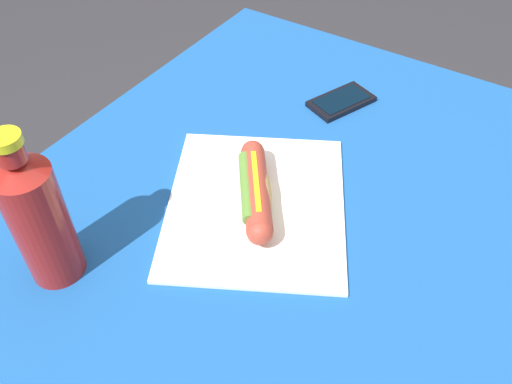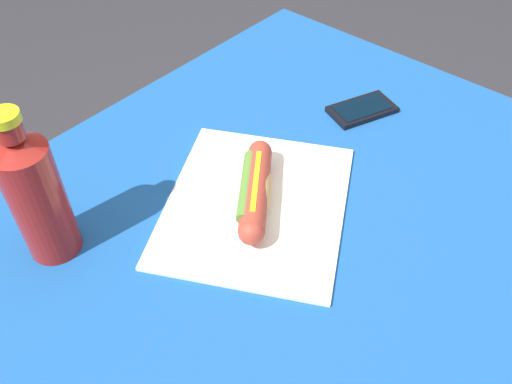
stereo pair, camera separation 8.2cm
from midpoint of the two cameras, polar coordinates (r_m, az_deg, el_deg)
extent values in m
cylinder|color=brown|center=(1.35, 20.08, -7.14)|extent=(0.07, 0.07, 0.73)
cylinder|color=brown|center=(1.48, -1.32, 2.24)|extent=(0.07, 0.07, 0.73)
cube|color=brown|center=(0.85, -0.81, -2.34)|extent=(0.99, 0.75, 0.03)
cube|color=#19519E|center=(0.84, -0.82, -1.56)|extent=(1.05, 0.81, 0.00)
cube|color=white|center=(0.84, -2.79, -1.44)|extent=(0.41, 0.39, 0.01)
ellipsoid|color=tan|center=(0.82, -2.86, -0.13)|extent=(0.16, 0.13, 0.05)
cylinder|color=#A83D2D|center=(0.81, -2.87, 0.16)|extent=(0.16, 0.13, 0.04)
sphere|color=#A83D2D|center=(0.88, -3.04, 4.11)|extent=(0.04, 0.04, 0.04)
sphere|color=#A83D2D|center=(0.76, -2.69, -4.42)|extent=(0.04, 0.04, 0.04)
cube|color=yellow|center=(0.80, -2.92, 1.05)|extent=(0.11, 0.08, 0.00)
cylinder|color=#568433|center=(0.81, -3.88, 0.46)|extent=(0.12, 0.10, 0.02)
cube|color=black|center=(1.05, 6.81, 9.43)|extent=(0.14, 0.11, 0.01)
cube|color=black|center=(1.04, 6.83, 9.68)|extent=(0.12, 0.09, 0.00)
cylinder|color=maroon|center=(0.76, -24.74, -3.38)|extent=(0.07, 0.07, 0.18)
cone|color=maroon|center=(0.69, -27.24, 2.22)|extent=(0.07, 0.07, 0.02)
cylinder|color=maroon|center=(0.68, -27.84, 3.58)|extent=(0.03, 0.03, 0.02)
cylinder|color=yellow|center=(0.67, -28.36, 4.74)|extent=(0.04, 0.04, 0.01)
camera|label=1|loc=(0.04, -92.87, -2.88)|focal=37.69mm
camera|label=2|loc=(0.04, 87.13, 2.88)|focal=37.69mm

